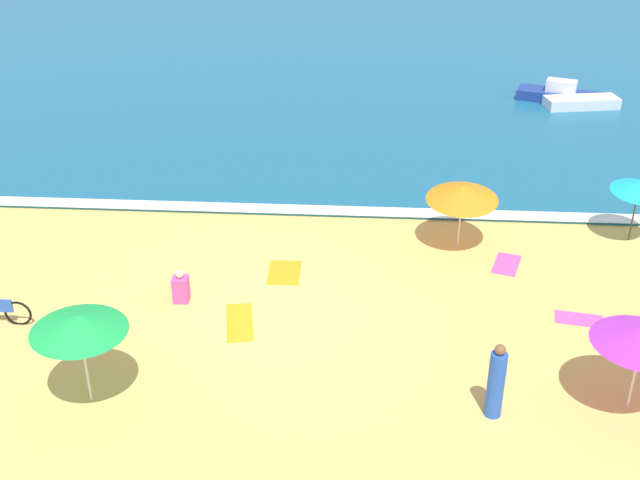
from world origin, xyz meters
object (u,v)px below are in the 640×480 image
(beach_umbrella_2, at_px, (462,193))
(small_boat_1, at_px, (560,94))
(small_boat_0, at_px, (581,102))
(beach_umbrella_0, at_px, (78,323))
(beachgoer_3, at_px, (181,288))
(beach_umbrella_1, at_px, (639,187))
(beachgoer_0, at_px, (496,383))

(beach_umbrella_2, distance_m, small_boat_1, 15.58)
(small_boat_0, bearing_deg, beach_umbrella_2, -116.37)
(beach_umbrella_0, height_order, beachgoer_3, beach_umbrella_0)
(beach_umbrella_1, bearing_deg, beachgoer_0, -121.62)
(beach_umbrella_1, xyz_separation_m, small_boat_0, (1.33, 12.73, -1.46))
(beachgoer_3, bearing_deg, beach_umbrella_1, 18.55)
(beach_umbrella_1, bearing_deg, beachgoer_3, -161.45)
(beach_umbrella_2, relative_size, small_boat_1, 0.65)
(beach_umbrella_0, xyz_separation_m, beachgoer_0, (8.96, 0.12, -1.22))
(beachgoer_0, distance_m, beachgoer_3, 8.89)
(beach_umbrella_1, distance_m, small_boat_0, 12.88)
(beach_umbrella_2, bearing_deg, beach_umbrella_0, -138.23)
(beach_umbrella_2, relative_size, beachgoer_0, 1.41)
(beach_umbrella_0, height_order, small_boat_1, beach_umbrella_0)
(beachgoer_3, xyz_separation_m, small_boat_0, (14.45, 17.13, -0.07))
(beachgoer_0, bearing_deg, small_boat_1, 75.27)
(beach_umbrella_0, xyz_separation_m, beach_umbrella_2, (8.88, 7.93, -0.28))
(beachgoer_0, distance_m, small_boat_0, 22.31)
(small_boat_0, bearing_deg, beachgoer_0, -107.24)
(beachgoer_0, relative_size, small_boat_1, 0.46)
(beach_umbrella_0, distance_m, beachgoer_3, 4.73)
(beach_umbrella_2, distance_m, beachgoer_3, 8.69)
(beachgoer_0, xyz_separation_m, beachgoer_3, (-7.84, 4.17, -0.46))
(beach_umbrella_1, relative_size, small_boat_1, 0.52)
(beach_umbrella_1, relative_size, beach_umbrella_2, 0.79)
(beach_umbrella_2, xyz_separation_m, small_boat_0, (6.68, 13.48, -1.47))
(beach_umbrella_2, xyz_separation_m, beachgoer_0, (0.07, -7.82, -0.94))
(beach_umbrella_0, bearing_deg, beach_umbrella_2, 41.77)
(small_boat_0, xyz_separation_m, small_boat_1, (-0.78, 0.87, 0.09))
(beach_umbrella_1, bearing_deg, small_boat_1, 87.67)
(small_boat_0, relative_size, small_boat_1, 0.85)
(small_boat_0, bearing_deg, beach_umbrella_1, -95.98)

